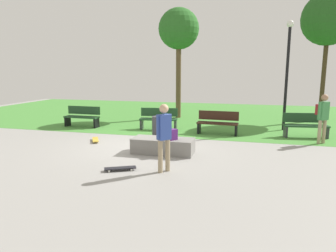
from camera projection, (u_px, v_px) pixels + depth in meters
ground_plane at (141, 145)px, 10.51m from camera, size 28.00×28.00×0.00m
grass_lawn at (186, 114)px, 17.85m from camera, size 26.60×12.58×0.01m
concrete_ledge at (163, 146)px, 9.49m from camera, size 1.88×0.76×0.47m
backpack_on_ledge at (172, 135)px, 9.23m from camera, size 0.32×0.34×0.32m
skater_performing_trick at (164, 133)px, 7.62m from camera, size 0.36×0.37×1.71m
skateboard_by_ledge at (120, 168)px, 7.87m from camera, size 0.81×0.54×0.08m
skateboard_spare at (95, 140)px, 11.09m from camera, size 0.57×0.79×0.08m
park_bench_near_path at (82, 116)px, 13.90m from camera, size 1.61×0.52×0.91m
park_bench_by_oak at (218, 122)px, 12.27m from camera, size 1.62×0.56×0.91m
park_bench_near_lamppost at (159, 118)px, 13.28m from camera, size 1.64×0.65×0.91m
park_bench_center_lawn at (306, 125)px, 11.71m from camera, size 1.65×0.69×0.91m
tree_slender_maple at (329, 19)px, 14.83m from camera, size 2.55×2.55×6.23m
tree_leaning_ash at (179, 30)px, 15.87m from camera, size 2.10×2.10×5.66m
lamp_post at (287, 65)px, 12.72m from camera, size 0.28×0.28×4.50m
trash_bin at (159, 127)px, 11.83m from camera, size 0.55×0.55×0.79m
pedestrian_with_backpack at (323, 114)px, 10.61m from camera, size 0.44×0.45×1.72m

